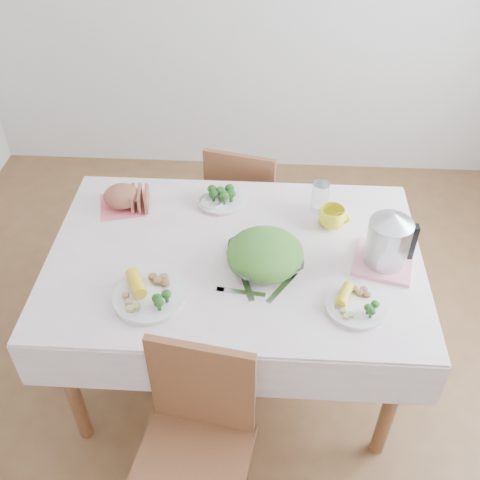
# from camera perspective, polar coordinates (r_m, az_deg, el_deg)

# --- Properties ---
(floor) EXTENTS (3.60, 3.60, 0.00)m
(floor) POSITION_cam_1_polar(r_m,az_deg,el_deg) (2.84, -0.44, -12.75)
(floor) COLOR brown
(floor) RESTS_ON ground
(dining_table) EXTENTS (1.40, 0.90, 0.75)m
(dining_table) POSITION_cam_1_polar(r_m,az_deg,el_deg) (2.54, -0.48, -7.81)
(dining_table) COLOR brown
(dining_table) RESTS_ON floor
(tablecloth) EXTENTS (1.50, 1.00, 0.01)m
(tablecloth) POSITION_cam_1_polar(r_m,az_deg,el_deg) (2.27, -0.53, -1.53)
(tablecloth) COLOR white
(tablecloth) RESTS_ON dining_table
(chair_near) EXTENTS (0.45, 0.45, 0.87)m
(chair_near) POSITION_cam_1_polar(r_m,az_deg,el_deg) (2.07, -5.04, -21.40)
(chair_near) COLOR brown
(chair_near) RESTS_ON floor
(chair_far) EXTENTS (0.45, 0.45, 0.84)m
(chair_far) POSITION_cam_1_polar(r_m,az_deg,el_deg) (3.05, 0.82, 4.43)
(chair_far) COLOR brown
(chair_far) RESTS_ON floor
(salad_bowl) EXTENTS (0.36, 0.36, 0.07)m
(salad_bowl) POSITION_cam_1_polar(r_m,az_deg,el_deg) (2.19, 2.55, -1.97)
(salad_bowl) COLOR white
(salad_bowl) RESTS_ON tablecloth
(dinner_plate_left) EXTENTS (0.30, 0.30, 0.02)m
(dinner_plate_left) POSITION_cam_1_polar(r_m,az_deg,el_deg) (2.11, -9.18, -5.69)
(dinner_plate_left) COLOR white
(dinner_plate_left) RESTS_ON tablecloth
(dinner_plate_right) EXTENTS (0.32, 0.32, 0.02)m
(dinner_plate_right) POSITION_cam_1_polar(r_m,az_deg,el_deg) (2.09, 11.69, -6.54)
(dinner_plate_right) COLOR white
(dinner_plate_right) RESTS_ON tablecloth
(broccoli_plate) EXTENTS (0.28, 0.28, 0.02)m
(broccoli_plate) POSITION_cam_1_polar(r_m,az_deg,el_deg) (2.52, -1.97, 4.10)
(broccoli_plate) COLOR beige
(broccoli_plate) RESTS_ON tablecloth
(napkin) EXTENTS (0.24, 0.24, 0.00)m
(napkin) POSITION_cam_1_polar(r_m,az_deg,el_deg) (2.56, -11.80, 3.51)
(napkin) COLOR #FD656E
(napkin) RESTS_ON tablecloth
(bread_loaf) EXTENTS (0.19, 0.18, 0.09)m
(bread_loaf) POSITION_cam_1_polar(r_m,az_deg,el_deg) (2.52, -11.97, 4.51)
(bread_loaf) COLOR brown
(bread_loaf) RESTS_ON napkin
(fruit_bowl) EXTENTS (0.14, 0.14, 0.03)m
(fruit_bowl) POSITION_cam_1_polar(r_m,az_deg,el_deg) (2.49, -2.91, 3.80)
(fruit_bowl) COLOR white
(fruit_bowl) RESTS_ON tablecloth
(yellow_mug) EXTENTS (0.13, 0.13, 0.09)m
(yellow_mug) POSITION_cam_1_polar(r_m,az_deg,el_deg) (2.40, 9.30, 2.28)
(yellow_mug) COLOR yellow
(yellow_mug) RESTS_ON tablecloth
(glass_tumbler) EXTENTS (0.09, 0.09, 0.14)m
(glass_tumbler) POSITION_cam_1_polar(r_m,az_deg,el_deg) (2.46, 8.11, 4.22)
(glass_tumbler) COLOR white
(glass_tumbler) RESTS_ON tablecloth
(pink_tray) EXTENTS (0.27, 0.27, 0.02)m
(pink_tray) POSITION_cam_1_polar(r_m,az_deg,el_deg) (2.29, 14.35, -2.11)
(pink_tray) COLOR pink
(pink_tray) RESTS_ON tablecloth
(electric_kettle) EXTENTS (0.18, 0.18, 0.23)m
(electric_kettle) POSITION_cam_1_polar(r_m,az_deg,el_deg) (2.21, 14.83, 0.00)
(electric_kettle) COLOR #B2B5BA
(electric_kettle) RESTS_ON pink_tray
(fork_left) EXTENTS (0.08, 0.21, 0.00)m
(fork_left) POSITION_cam_1_polar(r_m,az_deg,el_deg) (2.15, 0.54, -4.20)
(fork_left) COLOR silver
(fork_left) RESTS_ON tablecloth
(fork_right) EXTENTS (0.12, 0.17, 0.00)m
(fork_right) POSITION_cam_1_polar(r_m,az_deg,el_deg) (2.13, 4.25, -4.87)
(fork_right) COLOR silver
(fork_right) RESTS_ON tablecloth
(knife) EXTENTS (0.19, 0.04, 0.00)m
(knife) POSITION_cam_1_polar(r_m,az_deg,el_deg) (2.11, 0.10, -5.30)
(knife) COLOR silver
(knife) RESTS_ON tablecloth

